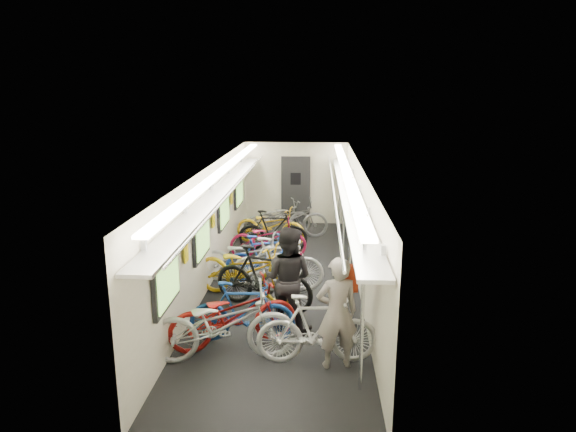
# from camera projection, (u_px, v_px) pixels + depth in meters

# --- Properties ---
(train_car_shell) EXTENTS (10.00, 10.00, 10.00)m
(train_car_shell) POSITION_uv_depth(u_px,v_px,m) (270.00, 197.00, 10.85)
(train_car_shell) COLOR black
(train_car_shell) RESTS_ON ground
(bicycle_0) EXTENTS (2.24, 1.13, 1.12)m
(bicycle_0) POSITION_uv_depth(u_px,v_px,m) (223.00, 324.00, 7.41)
(bicycle_0) COLOR #A4A4A8
(bicycle_0) RESTS_ON ground
(bicycle_1) EXTENTS (1.68, 0.54, 1.00)m
(bicycle_1) POSITION_uv_depth(u_px,v_px,m) (242.00, 312.00, 7.98)
(bicycle_1) COLOR navy
(bicycle_1) RESTS_ON ground
(bicycle_2) EXTENTS (2.12, 1.42, 1.05)m
(bicycle_2) POSITION_uv_depth(u_px,v_px,m) (233.00, 315.00, 7.82)
(bicycle_2) COLOR maroon
(bicycle_2) RESTS_ON ground
(bicycle_3) EXTENTS (2.00, 1.20, 1.16)m
(bicycle_3) POSITION_uv_depth(u_px,v_px,m) (263.00, 278.00, 9.19)
(bicycle_3) COLOR black
(bicycle_3) RESTS_ON ground
(bicycle_4) EXTENTS (2.27, 1.50, 1.13)m
(bicycle_4) POSITION_uv_depth(u_px,v_px,m) (246.00, 270.00, 9.65)
(bicycle_4) COLOR #BF8D11
(bicycle_4) RESTS_ON ground
(bicycle_5) EXTENTS (1.83, 0.57, 1.09)m
(bicycle_5) POSITION_uv_depth(u_px,v_px,m) (278.00, 264.00, 10.03)
(bicycle_5) COLOR #BAB9BB
(bicycle_5) RESTS_ON ground
(bicycle_6) EXTENTS (2.01, 0.87, 1.02)m
(bicycle_6) POSITION_uv_depth(u_px,v_px,m) (247.00, 258.00, 10.49)
(bicycle_6) COLOR #9F9FA3
(bicycle_6) RESTS_ON ground
(bicycle_7) EXTENTS (1.72, 0.96, 1.00)m
(bicycle_7) POSITION_uv_depth(u_px,v_px,m) (264.00, 258.00, 10.58)
(bicycle_7) COLOR #193A9A
(bicycle_7) RESTS_ON ground
(bicycle_8) EXTENTS (1.85, 0.80, 0.95)m
(bicycle_8) POSITION_uv_depth(u_px,v_px,m) (268.00, 239.00, 12.02)
(bicycle_8) COLOR maroon
(bicycle_8) RESTS_ON ground
(bicycle_9) EXTENTS (1.72, 0.51, 1.03)m
(bicycle_9) POSITION_uv_depth(u_px,v_px,m) (273.00, 231.00, 12.55)
(bicycle_9) COLOR black
(bicycle_9) RESTS_ON ground
(bicycle_10) EXTENTS (1.93, 1.03, 0.97)m
(bicycle_10) POSITION_uv_depth(u_px,v_px,m) (271.00, 226.00, 13.14)
(bicycle_10) COLOR gold
(bicycle_10) RESTS_ON ground
(bicycle_11) EXTENTS (1.79, 0.65, 1.05)m
(bicycle_11) POSITION_uv_depth(u_px,v_px,m) (317.00, 329.00, 7.35)
(bicycle_11) COLOR silver
(bicycle_11) RESTS_ON ground
(bicycle_12) EXTENTS (2.02, 1.36, 1.00)m
(bicycle_12) POSITION_uv_depth(u_px,v_px,m) (278.00, 219.00, 13.77)
(bicycle_12) COLOR slate
(bicycle_12) RESTS_ON ground
(bicycle_14) EXTENTS (2.04, 0.82, 1.05)m
(bicycle_14) POSITION_uv_depth(u_px,v_px,m) (291.00, 218.00, 13.76)
(bicycle_14) COLOR slate
(bicycle_14) RESTS_ON ground
(passenger_near) EXTENTS (0.67, 0.52, 1.64)m
(passenger_near) POSITION_uv_depth(u_px,v_px,m) (337.00, 313.00, 7.18)
(passenger_near) COLOR gray
(passenger_near) RESTS_ON ground
(passenger_mid) EXTENTS (1.00, 0.87, 1.74)m
(passenger_mid) POSITION_uv_depth(u_px,v_px,m) (288.00, 278.00, 8.35)
(passenger_mid) COLOR black
(passenger_mid) RESTS_ON ground
(backpack) EXTENTS (0.27, 0.17, 0.38)m
(backpack) POSITION_uv_depth(u_px,v_px,m) (348.00, 278.00, 7.22)
(backpack) COLOR #A42A10
(backpack) RESTS_ON passenger_near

